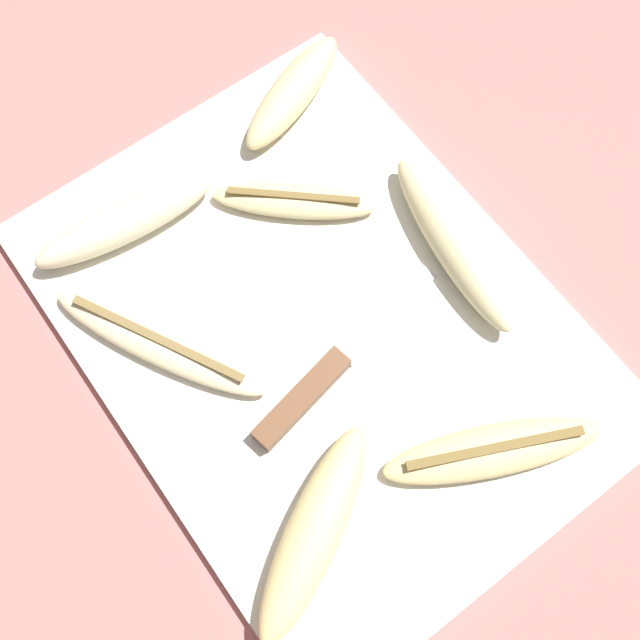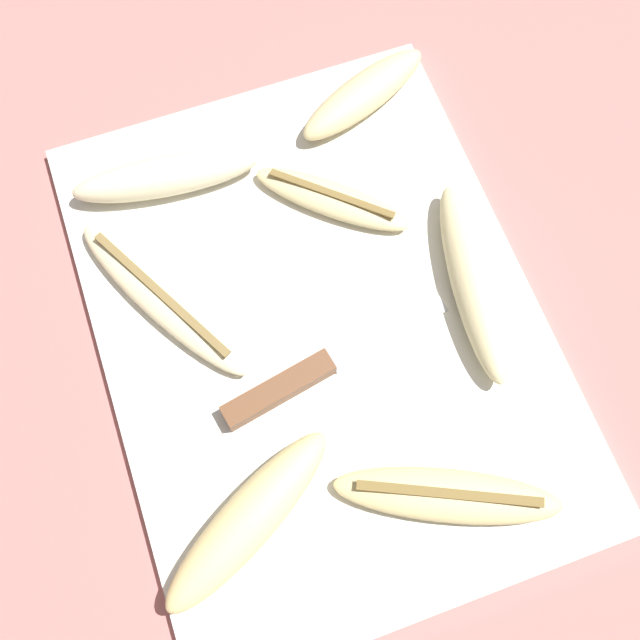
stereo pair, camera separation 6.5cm
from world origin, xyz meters
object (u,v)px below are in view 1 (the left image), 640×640
knife (317,383)px  banana_cream_curved (160,342)px  banana_spotted_left (493,450)px  banana_bright_far (124,222)px  banana_golden_short (314,531)px  banana_ripe_center (292,92)px  banana_mellow_near (294,201)px  banana_soft_right (453,243)px

knife → banana_cream_curved: banana_cream_curved is taller
banana_spotted_left → banana_bright_far: bearing=-159.3°
banana_golden_short → banana_cream_curved: 0.21m
banana_ripe_center → banana_bright_far: bearing=-83.0°
banana_mellow_near → banana_cream_curved: size_ratio=0.68×
banana_bright_far → banana_mellow_near: (0.07, 0.14, -0.01)m
banana_mellow_near → banana_spotted_left: (0.28, -0.00, 0.00)m
banana_golden_short → banana_cream_curved: banana_golden_short is taller
knife → banana_mellow_near: size_ratio=1.58×
banana_bright_far → banana_mellow_near: 0.15m
knife → banana_mellow_near: (-0.15, 0.09, 0.00)m
banana_bright_far → banana_cream_curved: banana_bright_far is taller
banana_cream_curved → banana_ripe_center: bearing=119.8°
banana_golden_short → knife: bearing=142.7°
knife → banana_mellow_near: banana_mellow_near is taller
banana_mellow_near → banana_spotted_left: size_ratio=0.74×
banana_ripe_center → banana_cream_curved: banana_ripe_center is taller
banana_soft_right → banana_ripe_center: bearing=-174.7°
banana_cream_curved → banana_golden_short: bearing=3.7°
banana_golden_short → banana_ripe_center: bearing=146.6°
banana_soft_right → banana_ripe_center: 0.22m
banana_golden_short → banana_soft_right: bearing=117.2°
knife → banana_soft_right: 0.18m
banana_mellow_near → banana_bright_far: bearing=-116.7°
banana_golden_short → banana_soft_right: (-0.13, 0.25, 0.00)m
banana_spotted_left → banana_cream_curved: 0.29m
knife → banana_spotted_left: bearing=20.9°
banana_soft_right → banana_ripe_center: size_ratio=1.25×
banana_soft_right → banana_cream_curved: 0.27m
banana_bright_far → banana_soft_right: (0.19, 0.22, 0.00)m
knife → banana_bright_far: (-0.22, -0.05, 0.01)m
banana_golden_short → banana_bright_far: same height
banana_ripe_center → banana_spotted_left: banana_ripe_center is taller
banana_golden_short → banana_soft_right: 0.28m
knife → banana_golden_short: bearing=-48.1°
knife → banana_ripe_center: size_ratio=1.40×
banana_bright_far → banana_spotted_left: bearing=20.7°
banana_cream_curved → banana_mellow_near: bearing=103.9°
banana_cream_curved → banana_soft_right: bearing=73.0°
knife → banana_mellow_near: 0.17m
banana_cream_curved → knife: bearing=38.7°
banana_spotted_left → banana_ripe_center: bearing=169.4°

